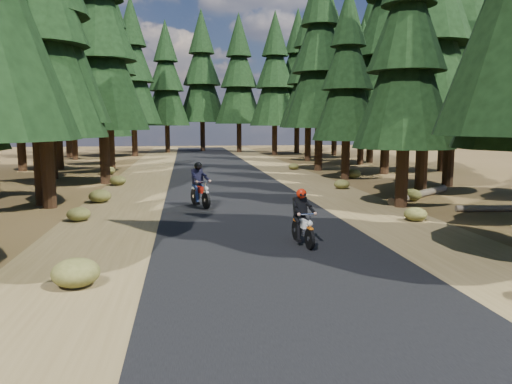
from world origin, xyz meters
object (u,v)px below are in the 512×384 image
log_near (420,194)px  log_far (508,208)px  rider_follow (200,192)px  rider_lead (303,226)px

log_near → log_far: (1.61, -3.63, -0.04)m
rider_follow → log_near: bearing=166.7°
rider_follow → rider_lead: bearing=91.5°
log_far → rider_follow: 11.41m
log_near → rider_follow: size_ratio=2.77×
rider_lead → rider_follow: size_ratio=0.85×
rider_lead → rider_follow: rider_follow is taller
log_near → rider_lead: (-6.99, -7.53, 0.34)m
log_near → rider_lead: bearing=-173.9°
rider_lead → rider_follow: bearing=-75.1°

